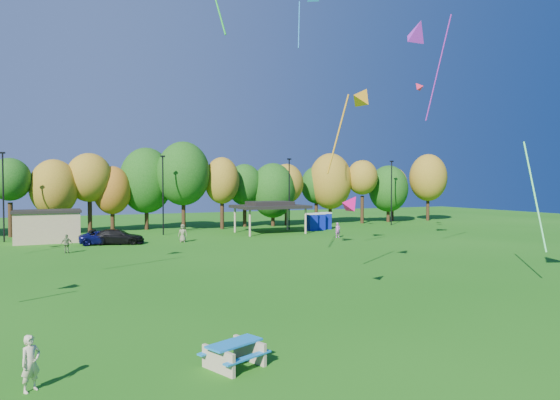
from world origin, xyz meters
name	(u,v)px	position (x,y,z in m)	size (l,w,h in m)	color
ground	(317,333)	(0.00, 0.00, 0.00)	(160.00, 160.00, 0.00)	#19600F
tree_line	(129,183)	(-1.03, 45.51, 5.91)	(93.57, 10.55, 11.15)	black
lamp_posts	(163,192)	(2.00, 40.00, 4.90)	(64.50, 0.25, 9.09)	black
utility_building	(47,226)	(-10.00, 38.00, 1.64)	(6.30, 4.30, 3.25)	tan
pavilion	(270,206)	(14.00, 37.00, 3.23)	(8.20, 6.20, 3.77)	tan
porta_potties	(319,221)	(21.29, 38.03, 1.10)	(3.75, 2.22, 2.18)	#0C1BA3
picnic_table	(234,352)	(-4.21, -2.07, 0.47)	(2.31, 2.13, 0.81)	tan
kite_flyer	(31,363)	(-10.17, -1.45, 0.82)	(0.60, 0.39, 1.64)	beige
car_c	(105,237)	(-4.92, 33.75, 0.66)	(2.20, 4.77, 1.32)	#0D0F4E
car_d	(117,237)	(-3.79, 33.30, 0.73)	(2.05, 5.05, 1.47)	black
far_person_1	(67,244)	(-8.45, 28.55, 0.81)	(0.95, 0.39, 1.61)	#577145
far_person_2	(338,230)	(18.80, 29.40, 0.82)	(0.60, 0.39, 1.63)	#C25BB9
far_person_3	(183,233)	(2.39, 32.30, 0.90)	(0.88, 0.57, 1.81)	#7A7D55
kite_0	(417,31)	(17.52, 15.12, 18.26)	(1.95, 5.10, 8.61)	#BF27D1
kite_1	(352,202)	(4.29, 4.16, 5.00)	(1.24, 0.95, 1.18)	#CB0B5F
kite_8	(418,86)	(26.92, 26.16, 16.54)	(1.42, 1.56, 1.25)	red
kite_11	(362,97)	(7.13, 7.51, 11.05)	(3.28, 1.57, 5.42)	orange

